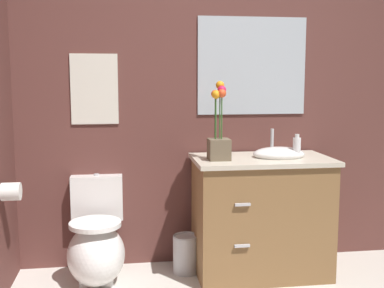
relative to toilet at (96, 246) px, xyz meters
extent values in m
cube|color=brown|center=(1.05, 0.30, 1.01)|extent=(4.39, 0.05, 2.50)
ellipsoid|color=white|center=(0.00, -0.05, -0.04)|extent=(0.38, 0.48, 0.40)
cube|color=white|center=(0.00, 0.00, -0.15)|extent=(0.22, 0.26, 0.18)
cube|color=white|center=(0.00, 0.24, 0.28)|extent=(0.36, 0.13, 0.32)
cylinder|color=white|center=(0.00, -0.07, 0.17)|extent=(0.34, 0.34, 0.03)
cylinder|color=#B7B7BC|center=(0.00, 0.24, 0.44)|extent=(0.04, 0.04, 0.02)
cube|color=brown|center=(1.13, -0.03, 0.15)|extent=(0.90, 0.52, 0.79)
cube|color=beige|center=(1.13, -0.03, 0.57)|extent=(0.94, 0.56, 0.03)
ellipsoid|color=white|center=(1.25, -0.03, 0.60)|extent=(0.36, 0.26, 0.10)
cylinder|color=#B7B7BC|center=(1.25, 0.13, 0.67)|extent=(0.02, 0.02, 0.18)
cube|color=#B7B7BC|center=(0.93, -0.30, 0.33)|extent=(0.10, 0.02, 0.02)
cube|color=#B7B7BC|center=(0.93, -0.30, 0.06)|extent=(0.10, 0.02, 0.02)
cube|color=brown|center=(0.82, -0.08, 0.65)|extent=(0.14, 0.14, 0.14)
cylinder|color=#386B2D|center=(0.84, -0.08, 0.88)|extent=(0.01, 0.01, 0.32)
sphere|color=#E01E51|center=(0.84, -0.08, 1.04)|extent=(0.06, 0.06, 0.06)
cylinder|color=#386B2D|center=(0.83, -0.05, 0.90)|extent=(0.01, 0.01, 0.35)
sphere|color=orange|center=(0.83, -0.05, 1.07)|extent=(0.06, 0.06, 0.06)
cylinder|color=#386B2D|center=(0.80, -0.05, 0.87)|extent=(0.01, 0.01, 0.29)
sphere|color=#EA4C23|center=(0.80, -0.05, 1.02)|extent=(0.06, 0.06, 0.06)
cylinder|color=#386B2D|center=(0.79, -0.09, 0.87)|extent=(0.01, 0.01, 0.29)
sphere|color=orange|center=(0.79, -0.09, 1.01)|extent=(0.06, 0.06, 0.06)
cylinder|color=#386B2D|center=(0.83, -0.10, 0.87)|extent=(0.01, 0.01, 0.30)
sphere|color=#EA4C23|center=(0.83, -0.10, 1.02)|extent=(0.06, 0.06, 0.06)
cylinder|color=white|center=(1.35, -0.10, 0.65)|extent=(0.05, 0.05, 0.14)
cylinder|color=silver|center=(1.35, -0.10, 0.73)|extent=(0.03, 0.03, 0.02)
cylinder|color=#B7B7BC|center=(0.61, 0.06, -0.11)|extent=(0.18, 0.18, 0.26)
torus|color=#B7B7BC|center=(0.61, 0.06, 0.02)|extent=(0.18, 0.18, 0.01)
cube|color=silver|center=(0.00, 0.27, 1.04)|extent=(0.33, 0.01, 0.49)
cube|color=#B2BCC6|center=(1.13, 0.27, 1.21)|extent=(0.80, 0.01, 0.70)
cylinder|color=white|center=(-0.49, -0.20, 0.44)|extent=(0.11, 0.11, 0.11)
camera|label=1|loc=(0.19, -3.19, 1.12)|focal=45.23mm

